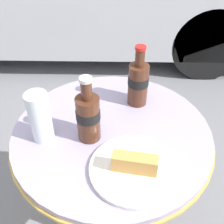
{
  "coord_description": "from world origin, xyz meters",
  "views": [
    {
      "loc": [
        0.01,
        -0.63,
        1.37
      ],
      "look_at": [
        0.0,
        0.03,
        0.81
      ],
      "focal_mm": 45.0,
      "sensor_mm": 36.0,
      "label": 1
    }
  ],
  "objects_px": {
    "bistro_table": "(112,172)",
    "cola_bottle_right": "(88,116)",
    "cola_bottle_left": "(138,82)",
    "drinking_glass": "(40,119)",
    "lunch_plate_near": "(134,168)"
  },
  "relations": [
    {
      "from": "drinking_glass",
      "to": "lunch_plate_near",
      "type": "distance_m",
      "value": 0.3
    },
    {
      "from": "bistro_table",
      "to": "cola_bottle_right",
      "type": "distance_m",
      "value": 0.3
    },
    {
      "from": "bistro_table",
      "to": "lunch_plate_near",
      "type": "distance_m",
      "value": 0.27
    },
    {
      "from": "cola_bottle_left",
      "to": "drinking_glass",
      "type": "bearing_deg",
      "value": -148.37
    },
    {
      "from": "cola_bottle_left",
      "to": "cola_bottle_right",
      "type": "relative_size",
      "value": 1.01
    },
    {
      "from": "cola_bottle_right",
      "to": "drinking_glass",
      "type": "xyz_separation_m",
      "value": [
        -0.14,
        -0.01,
        -0.01
      ]
    },
    {
      "from": "bistro_table",
      "to": "cola_bottle_right",
      "type": "height_order",
      "value": "cola_bottle_right"
    },
    {
      "from": "cola_bottle_right",
      "to": "drinking_glass",
      "type": "height_order",
      "value": "cola_bottle_right"
    },
    {
      "from": "cola_bottle_right",
      "to": "drinking_glass",
      "type": "bearing_deg",
      "value": -177.88
    },
    {
      "from": "bistro_table",
      "to": "drinking_glass",
      "type": "distance_m",
      "value": 0.35
    },
    {
      "from": "cola_bottle_left",
      "to": "cola_bottle_right",
      "type": "distance_m",
      "value": 0.23
    },
    {
      "from": "cola_bottle_left",
      "to": "bistro_table",
      "type": "bearing_deg",
      "value": -119.92
    },
    {
      "from": "drinking_glass",
      "to": "lunch_plate_near",
      "type": "xyz_separation_m",
      "value": [
        0.27,
        -0.12,
        -0.06
      ]
    },
    {
      "from": "bistro_table",
      "to": "cola_bottle_right",
      "type": "relative_size",
      "value": 3.59
    },
    {
      "from": "bistro_table",
      "to": "drinking_glass",
      "type": "xyz_separation_m",
      "value": [
        -0.2,
        -0.03,
        0.28
      ]
    }
  ]
}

